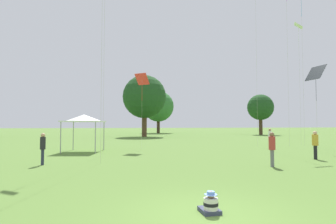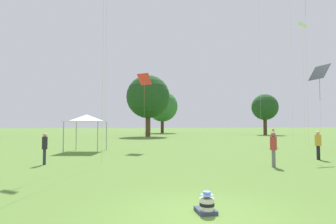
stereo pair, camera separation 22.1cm
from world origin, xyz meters
TOP-DOWN VIEW (x-y plane):
  - ground_plane at (0.00, 0.00)m, footprint 300.00×300.00m
  - seated_toddler at (0.19, 0.23)m, footprint 0.48×0.58m
  - person_standing_0 at (11.92, 17.05)m, footprint 0.45×0.45m
  - person_standing_1 at (9.93, 8.61)m, footprint 0.40×0.40m
  - person_standing_2 at (5.67, 6.45)m, footprint 0.46×0.46m
  - person_standing_3 at (-6.22, 9.06)m, footprint 0.39×0.39m
  - canopy_tent at (-5.08, 15.87)m, footprint 3.37×3.37m
  - kite_2 at (16.75, 19.11)m, footprint 1.21×1.27m
  - kite_3 at (13.76, 13.08)m, footprint 1.08×1.60m
  - kite_4 at (-0.34, 16.96)m, footprint 1.36×1.25m
  - distant_tree_0 at (6.66, 58.51)m, footprint 7.67×7.67m
  - distant_tree_1 at (1.76, 40.53)m, footprint 7.71×7.71m
  - distant_tree_2 at (26.52, 44.83)m, footprint 5.41×5.41m

SIDE VIEW (x-z plane):
  - ground_plane at x=0.00m, z-range 0.00..0.00m
  - seated_toddler at x=0.19m, z-range -0.06..0.49m
  - person_standing_3 at x=-6.22m, z-range 0.20..1.91m
  - person_standing_1 at x=9.93m, z-range 0.17..1.94m
  - person_standing_2 at x=5.67m, z-range 0.18..1.97m
  - person_standing_0 at x=11.92m, z-range 0.19..1.97m
  - canopy_tent at x=-5.08m, z-range 1.17..4.15m
  - distant_tree_2 at x=26.52m, z-range 1.48..9.96m
  - kite_4 at x=-0.34m, z-range 2.75..9.40m
  - kite_3 at x=13.76m, z-range 2.84..9.92m
  - distant_tree_0 at x=6.66m, z-range 1.39..11.88m
  - distant_tree_1 at x=1.76m, z-range 1.59..12.56m
  - kite_2 at x=16.75m, z-range 5.79..19.00m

